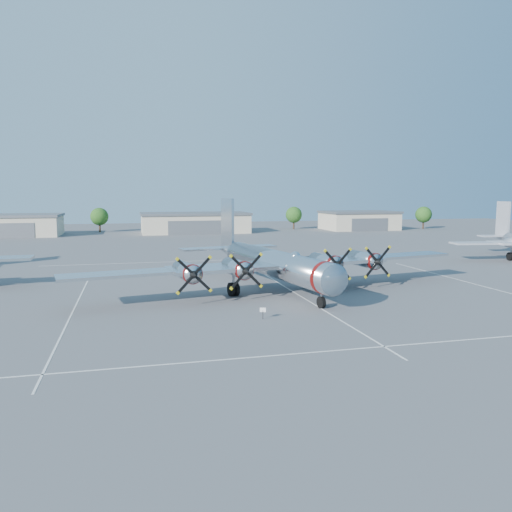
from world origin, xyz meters
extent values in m
plane|color=#4F4F52|center=(0.00, 0.00, 0.00)|extent=(260.00, 260.00, 0.00)
cube|color=silver|center=(-22.00, -5.00, 0.01)|extent=(0.15, 40.00, 0.01)
cube|color=silver|center=(0.00, -5.00, 0.01)|extent=(0.15, 40.00, 0.01)
cube|color=silver|center=(22.00, -5.00, 0.01)|extent=(0.15, 40.00, 0.01)
cube|color=silver|center=(0.00, -22.00, 0.01)|extent=(60.00, 0.15, 0.01)
cube|color=silver|center=(0.00, 25.00, 0.01)|extent=(60.00, 0.15, 0.01)
cube|color=beige|center=(-45.00, 82.00, 2.40)|extent=(22.00, 14.00, 4.80)
cube|color=slate|center=(-45.00, 82.00, 5.10)|extent=(22.60, 14.60, 0.60)
cube|color=slate|center=(-45.00, 74.95, 1.80)|extent=(12.10, 0.20, 3.60)
cube|color=beige|center=(0.00, 82.00, 2.40)|extent=(28.00, 14.00, 4.80)
cube|color=slate|center=(0.00, 82.00, 5.10)|extent=(28.60, 14.60, 0.60)
cube|color=slate|center=(0.00, 74.95, 1.80)|extent=(15.40, 0.20, 3.60)
cube|color=beige|center=(48.00, 82.00, 2.40)|extent=(20.00, 14.00, 4.80)
cube|color=slate|center=(48.00, 82.00, 5.10)|extent=(20.60, 14.60, 0.60)
cube|color=slate|center=(48.00, 74.95, 1.80)|extent=(11.00, 0.20, 3.60)
cylinder|color=#382619|center=(-25.00, 90.00, 1.40)|extent=(0.50, 0.50, 2.80)
sphere|color=#1E4814|center=(-25.00, 90.00, 4.24)|extent=(4.80, 4.80, 4.80)
cylinder|color=#382619|center=(30.00, 88.00, 1.40)|extent=(0.50, 0.50, 2.80)
sphere|color=#1E4814|center=(30.00, 88.00, 4.24)|extent=(4.80, 4.80, 4.80)
cylinder|color=#382619|center=(68.00, 80.00, 1.40)|extent=(0.50, 0.50, 2.80)
sphere|color=#1E4814|center=(68.00, 80.00, 4.24)|extent=(4.80, 4.80, 4.80)
cylinder|color=black|center=(-6.19, -12.64, 0.38)|extent=(0.06, 0.06, 0.75)
cube|color=white|center=(-6.19, -12.64, 0.80)|extent=(0.50, 0.22, 0.38)
camera|label=1|loc=(-16.71, -52.19, 10.50)|focal=35.00mm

